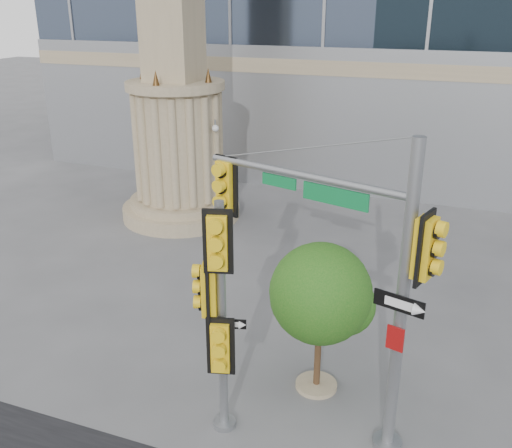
% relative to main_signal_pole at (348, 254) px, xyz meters
% --- Properties ---
extents(ground, '(120.00, 120.00, 0.00)m').
position_rel_main_signal_pole_xyz_m(ground, '(-2.24, 0.10, -3.62)').
color(ground, '#545456').
rests_on(ground, ground).
extents(monument, '(4.40, 4.40, 16.60)m').
position_rel_main_signal_pole_xyz_m(monument, '(-8.24, 9.10, 1.90)').
color(monument, gray).
rests_on(monument, ground).
extents(main_signal_pole, '(4.41, 1.65, 5.84)m').
position_rel_main_signal_pole_xyz_m(main_signal_pole, '(0.00, 0.00, 0.00)').
color(main_signal_pole, slate).
rests_on(main_signal_pole, ground).
extents(secondary_signal_pole, '(0.86, 0.62, 4.64)m').
position_rel_main_signal_pole_xyz_m(secondary_signal_pole, '(-2.06, -1.01, -0.89)').
color(secondary_signal_pole, slate).
rests_on(secondary_signal_pole, ground).
extents(street_tree, '(2.12, 2.07, 3.30)m').
position_rel_main_signal_pole_xyz_m(street_tree, '(-0.64, 0.91, -1.44)').
color(street_tree, gray).
rests_on(street_tree, ground).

